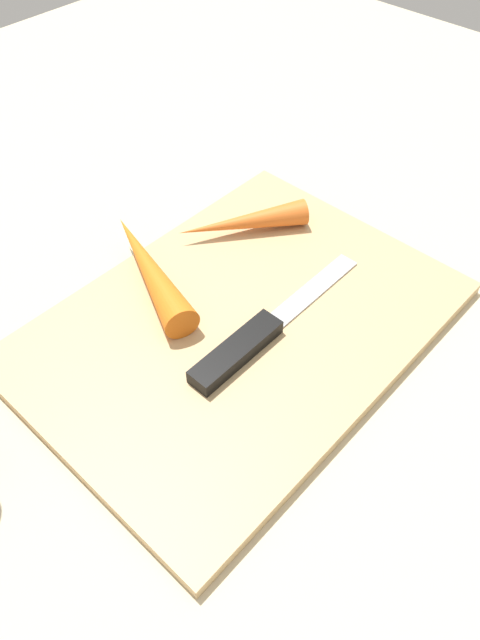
{
  "coord_description": "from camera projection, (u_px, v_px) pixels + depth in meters",
  "views": [
    {
      "loc": [
        -0.24,
        -0.23,
        0.39
      ],
      "look_at": [
        0.0,
        0.0,
        0.01
      ],
      "focal_mm": 33.13,
      "sensor_mm": 36.0,
      "label": 1
    }
  ],
  "objects": [
    {
      "name": "carrot_long",
      "position": [
        149.0,
        267.0,
        0.52
      ],
      "size": [
        0.08,
        0.15,
        0.03
      ],
      "primitive_type": "cone",
      "rotation": [
        0.0,
        1.57,
        1.22
      ],
      "color": "orange",
      "rests_on": "cutting_board"
    },
    {
      "name": "cutting_board",
      "position": [
        240.0,
        325.0,
        0.51
      ],
      "size": [
        0.36,
        0.26,
        0.01
      ],
      "primitive_type": "cube",
      "color": "tan",
      "rests_on": "ground_plane"
    },
    {
      "name": "ground_plane",
      "position": [
        240.0,
        329.0,
        0.51
      ],
      "size": [
        1.4,
        1.4,
        0.0
      ],
      "primitive_type": "plane",
      "color": "#C6B793"
    },
    {
      "name": "carrot_short",
      "position": [
        243.0,
        222.0,
        0.57
      ],
      "size": [
        0.12,
        0.09,
        0.03
      ],
      "primitive_type": "cone",
      "rotation": [
        0.0,
        1.57,
        2.58
      ],
      "color": "orange",
      "rests_on": "cutting_board"
    },
    {
      "name": "knife",
      "position": [
        248.0,
        342.0,
        0.48
      ],
      "size": [
        0.2,
        0.02,
        0.01
      ],
      "rotation": [
        0.0,
        0.0,
        0.0
      ],
      "color": "#B7B7BC",
      "rests_on": "cutting_board"
    }
  ]
}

